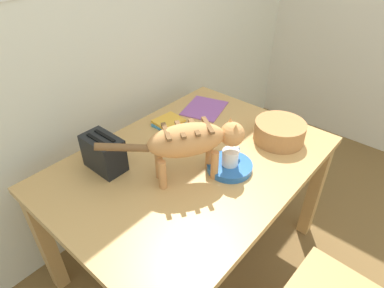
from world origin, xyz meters
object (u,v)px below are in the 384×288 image
Objects in this scene: book_stack at (169,122)px; coffee_mug at (231,157)px; saucer_bowl at (229,166)px; toaster at (104,153)px; dining_table at (192,173)px; wicker_basket at (279,131)px; cat at (193,141)px; magazine at (204,108)px.

coffee_mug is at bearing -100.63° from book_stack.
saucer_bowl is 0.51m from book_stack.
dining_table is at bearing -41.93° from toaster.
wicker_basket is at bearing -63.80° from book_stack.
dining_table is 2.46× the size of cat.
coffee_mug is (0.07, -0.18, 0.16)m from dining_table.
wicker_basket is (0.44, -0.24, 0.14)m from dining_table.
coffee_mug is 0.59× the size of toaster.
coffee_mug is 0.60m from magazine.
coffee_mug is at bearing -50.17° from toaster.
coffee_mug is 0.60m from toaster.
cat is 0.26m from saucer_bowl.
magazine is at bearing 50.75° from coffee_mug.
saucer_bowl reaches higher than dining_table.
dining_table is 0.31m from cat.
book_stack is at bearing 5.10° from toaster.
saucer_bowl is at bearing -69.33° from dining_table.
dining_table is 5.16× the size of wicker_basket.
book_stack is 0.62m from wicker_basket.
cat is at bearing -163.04° from magazine.
cat is at bearing 146.78° from saucer_bowl.
cat is 2.05× the size of magazine.
dining_table is 0.38m from book_stack.
magazine is at bearing 50.48° from saucer_bowl.
book_stack is 0.83× the size of toaster.
wicker_basket reaches higher than book_stack.
toaster is (-0.22, 0.36, -0.11)m from cat.
book_stack is at bearing -178.98° from cat.
coffee_mug is at bearing 90.62° from cat.
cat is 0.23m from coffee_mug.
magazine is at bearing 157.26° from cat.
toaster is (-0.48, -0.04, 0.07)m from book_stack.
cat reaches higher than book_stack.
magazine is at bearing 88.98° from wicker_basket.
saucer_bowl is 1.10× the size of toaster.
wicker_basket is (0.37, -0.06, 0.04)m from saucer_bowl.
coffee_mug is at bearing 171.11° from wicker_basket.
coffee_mug reaches higher than dining_table.
coffee_mug is 0.44× the size of wicker_basket.
coffee_mug is (0.00, 0.00, 0.06)m from saucer_bowl.
book_stack is (0.17, 0.32, 0.10)m from dining_table.
book_stack is (-0.28, 0.04, 0.01)m from magazine.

